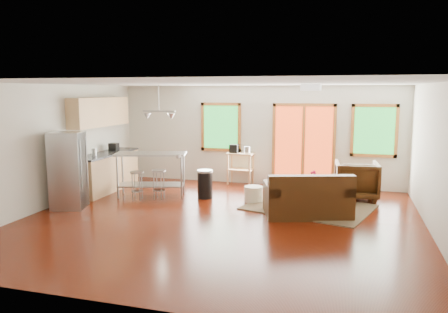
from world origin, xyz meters
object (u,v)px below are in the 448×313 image
(rug, at_px, (309,207))
(coffee_table, at_px, (319,185))
(ottoman, at_px, (298,188))
(refrigerator, at_px, (69,170))
(loveseat, at_px, (307,199))
(kitchen_cart, at_px, (240,157))
(island, at_px, (151,166))
(armchair, at_px, (357,178))

(rug, relative_size, coffee_table, 1.92)
(rug, bearing_deg, ottoman, 111.04)
(rug, height_order, ottoman, ottoman)
(ottoman, xyz_separation_m, refrigerator, (-4.55, -2.28, 0.60))
(coffee_table, bearing_deg, rug, -106.85)
(coffee_table, bearing_deg, ottoman, 143.81)
(loveseat, distance_m, coffee_table, 1.16)
(coffee_table, height_order, kitchen_cart, kitchen_cart)
(rug, height_order, loveseat, loveseat)
(loveseat, height_order, refrigerator, refrigerator)
(ottoman, bearing_deg, coffee_table, -36.19)
(loveseat, distance_m, ottoman, 1.56)
(coffee_table, height_order, island, island)
(armchair, bearing_deg, refrigerator, 18.14)
(rug, xyz_separation_m, refrigerator, (-4.88, -1.41, 0.80))
(armchair, distance_m, ottoman, 1.34)
(armchair, relative_size, refrigerator, 0.59)
(rug, xyz_separation_m, armchair, (0.96, 1.08, 0.47))
(ottoman, xyz_separation_m, island, (-3.34, -0.85, 0.50))
(loveseat, relative_size, kitchen_cart, 1.75)
(armchair, bearing_deg, coffee_table, 30.18)
(refrigerator, height_order, island, refrigerator)
(armchair, height_order, ottoman, armchair)
(armchair, xyz_separation_m, island, (-4.64, -1.05, 0.23))
(armchair, bearing_deg, island, 7.91)
(loveseat, xyz_separation_m, island, (-3.69, 0.67, 0.36))
(loveseat, relative_size, ottoman, 2.98)
(coffee_table, distance_m, ottoman, 0.63)
(island, bearing_deg, refrigerator, -130.18)
(rug, xyz_separation_m, coffee_table, (0.16, 0.51, 0.37))
(ottoman, bearing_deg, kitchen_cart, 148.70)
(loveseat, xyz_separation_m, ottoman, (-0.35, 1.52, -0.14))
(armchair, height_order, island, island)
(rug, distance_m, armchair, 1.52)
(loveseat, bearing_deg, ottoman, 85.58)
(coffee_table, relative_size, armchair, 1.33)
(rug, bearing_deg, coffee_table, 73.15)
(rug, bearing_deg, island, 179.58)
(rug, bearing_deg, kitchen_cart, 136.65)
(loveseat, height_order, armchair, armchair)
(island, height_order, kitchen_cart, kitchen_cart)
(loveseat, relative_size, island, 1.07)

